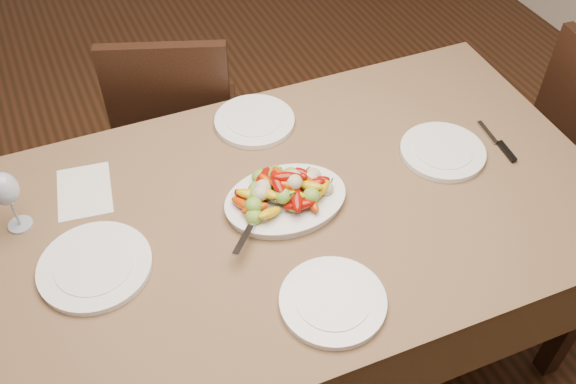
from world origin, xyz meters
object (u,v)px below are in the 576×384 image
(plate_far, at_px, (255,121))
(plate_left, at_px, (95,267))
(plate_right, at_px, (443,152))
(plate_near, at_px, (333,302))
(dining_table, at_px, (288,286))
(wine_glass, at_px, (9,200))
(serving_platter, at_px, (286,202))
(chair_far, at_px, (181,122))

(plate_far, bearing_deg, plate_left, -148.57)
(plate_right, height_order, plate_near, same)
(dining_table, distance_m, plate_far, 0.54)
(dining_table, height_order, wine_glass, wine_glass)
(plate_near, relative_size, wine_glass, 1.30)
(serving_platter, distance_m, plate_left, 0.54)
(plate_right, bearing_deg, chair_far, 126.74)
(plate_far, height_order, plate_near, same)
(plate_far, bearing_deg, chair_far, 107.60)
(serving_platter, xyz_separation_m, plate_near, (-0.03, -0.35, -0.00))
(dining_table, xyz_separation_m, plate_right, (0.52, 0.00, 0.39))
(plate_near, bearing_deg, dining_table, 84.38)
(chair_far, height_order, plate_near, chair_far)
(serving_platter, relative_size, plate_near, 1.26)
(chair_far, xyz_separation_m, serving_platter, (0.08, -0.80, 0.30))
(plate_right, bearing_deg, wine_glass, 168.87)
(plate_right, distance_m, plate_near, 0.65)
(plate_left, distance_m, plate_far, 0.70)
(plate_left, xyz_separation_m, wine_glass, (-0.15, 0.23, 0.09))
(dining_table, bearing_deg, plate_left, 178.83)
(wine_glass, bearing_deg, serving_platter, -18.42)
(plate_near, bearing_deg, plate_right, 31.81)
(plate_right, relative_size, wine_glass, 1.26)
(wine_glass, bearing_deg, plate_right, -11.13)
(plate_near, bearing_deg, chair_far, 92.66)
(dining_table, xyz_separation_m, plate_left, (-0.54, 0.01, 0.39))
(dining_table, height_order, plate_left, plate_left)
(chair_far, height_order, serving_platter, chair_far)
(chair_far, relative_size, wine_glass, 4.64)
(chair_far, height_order, plate_far, chair_far)
(plate_near, bearing_deg, wine_glass, 138.68)
(serving_platter, bearing_deg, plate_near, -95.12)
(serving_platter, bearing_deg, plate_right, -0.88)
(serving_platter, relative_size, plate_left, 1.15)
(plate_right, height_order, wine_glass, wine_glass)
(serving_platter, distance_m, wine_glass, 0.73)
(plate_left, relative_size, plate_right, 1.14)
(dining_table, relative_size, plate_far, 7.20)
(plate_left, relative_size, wine_glass, 1.43)
(serving_platter, bearing_deg, plate_far, 81.33)
(plate_right, bearing_deg, plate_left, 179.65)
(serving_platter, height_order, wine_glass, wine_glass)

